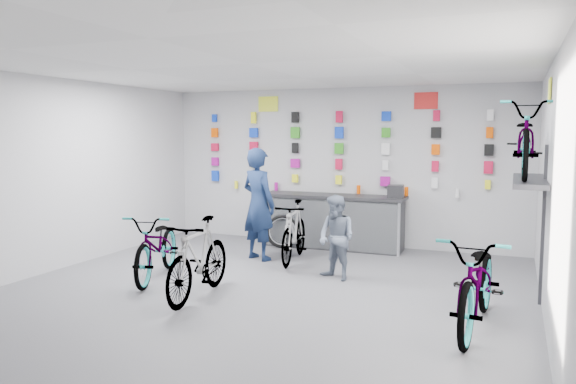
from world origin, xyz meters
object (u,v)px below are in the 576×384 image
at_px(bike_center, 199,259).
at_px(bike_left, 158,245).
at_px(counter, 332,222).
at_px(clerk, 259,204).
at_px(customer, 337,238).
at_px(bike_service, 294,232).
at_px(bike_right, 479,281).

bearing_deg(bike_center, bike_left, 144.88).
distance_m(counter, bike_center, 3.79).
height_order(clerk, customer, clerk).
distance_m(bike_center, customer, 2.09).
relative_size(counter, bike_center, 1.56).
bearing_deg(bike_center, counter, 75.53).
relative_size(counter, clerk, 1.42).
relative_size(bike_service, customer, 1.35).
height_order(bike_right, bike_service, bike_right).
xyz_separation_m(bike_service, clerk, (-0.62, -0.06, 0.44)).
height_order(bike_center, clerk, clerk).
relative_size(bike_service, clerk, 0.89).
xyz_separation_m(bike_right, bike_service, (-3.06, 2.30, -0.03)).
height_order(counter, bike_service, bike_service).
distance_m(bike_right, customer, 2.52).
xyz_separation_m(bike_center, bike_service, (0.38, 2.41, -0.01)).
bearing_deg(bike_service, counter, 70.77).
bearing_deg(bike_right, bike_service, 147.55).
bearing_deg(bike_left, bike_center, -48.39).
relative_size(bike_center, clerk, 0.91).
bearing_deg(bike_center, customer, 43.59).
height_order(bike_center, bike_service, bike_center).
bearing_deg(bike_service, clerk, 177.01).
xyz_separation_m(counter, clerk, (-0.87, -1.39, 0.46)).
relative_size(bike_center, customer, 1.39).
distance_m(counter, clerk, 1.70).
xyz_separation_m(bike_right, clerk, (-3.68, 2.24, 0.41)).
distance_m(bike_left, bike_right, 4.55).
bearing_deg(clerk, bike_right, 170.70).
xyz_separation_m(bike_center, bike_right, (3.44, 0.11, 0.02)).
bearing_deg(counter, bike_right, -52.23).
distance_m(bike_service, customer, 1.31).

